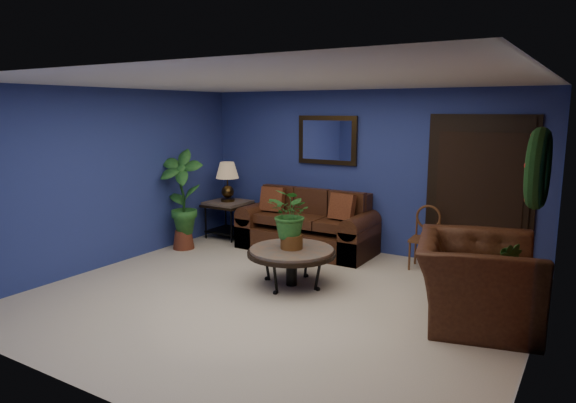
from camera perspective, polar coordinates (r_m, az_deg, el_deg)
The scene contains 18 objects.
floor at distance 6.18m, azimuth -1.43°, elevation -10.67°, with size 5.50×5.50×0.00m, color beige.
wall_back at distance 8.05m, azimuth 8.27°, elevation 3.30°, with size 5.50×0.04×2.50m, color navy.
wall_left at distance 7.69m, azimuth -18.95°, elevation 2.53°, with size 0.04×5.00×2.50m, color navy.
wall_right_brick at distance 4.95m, azimuth 26.30°, elevation -1.97°, with size 0.04×5.00×2.50m, color brown.
ceiling at distance 5.78m, azimuth -1.54°, elevation 13.14°, with size 5.50×5.00×0.02m, color silver.
crown_molding at distance 4.87m, azimuth 27.05°, elevation 11.77°, with size 0.03×5.00×0.14m, color white.
wall_mirror at distance 8.22m, azimuth 4.37°, elevation 6.81°, with size 1.02×0.06×0.77m, color #3E2B12.
closet_door at distance 7.54m, azimuth 20.44°, elevation 0.76°, with size 1.44×0.06×2.18m, color black.
wreath at distance 4.94m, azimuth 26.07°, elevation 3.31°, with size 0.72×0.72×0.16m, color black.
sofa at distance 8.15m, azimuth 2.31°, elevation -3.20°, with size 2.14×0.92×0.96m.
coffee_table at distance 6.48m, azimuth 0.40°, elevation -5.74°, with size 1.12×1.12×0.48m.
end_table at distance 8.95m, azimuth -6.68°, elevation -0.90°, with size 0.70×0.70×0.64m.
table_lamp at distance 8.86m, azimuth -6.75°, elevation 2.73°, with size 0.39×0.39×0.65m.
side_chair at distance 7.44m, azimuth 15.08°, elevation -3.40°, with size 0.40×0.40×0.88m.
armchair at distance 5.75m, azimuth 20.18°, elevation -8.27°, with size 1.36×1.19×0.88m, color #442513.
coffee_plant at distance 6.37m, azimuth 0.41°, elevation -1.59°, with size 0.66×0.60×0.76m.
floor_plant at distance 5.98m, azimuth 22.59°, elevation -7.82°, with size 0.45×0.41×0.83m.
tall_plant at distance 8.26m, azimuth -11.71°, elevation 0.65°, with size 0.81×0.66×1.59m.
Camera 1 is at (3.15, -4.84, 2.21)m, focal length 32.00 mm.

